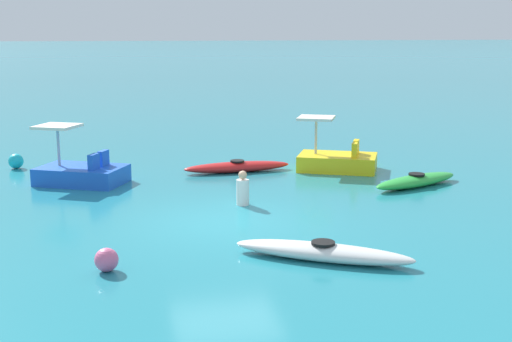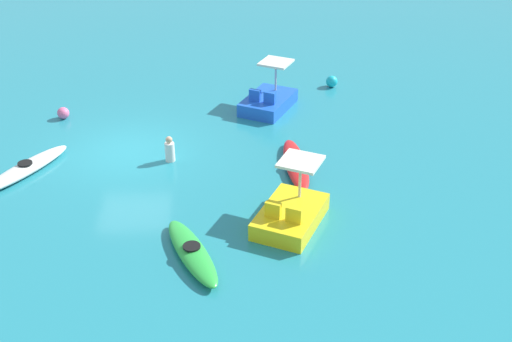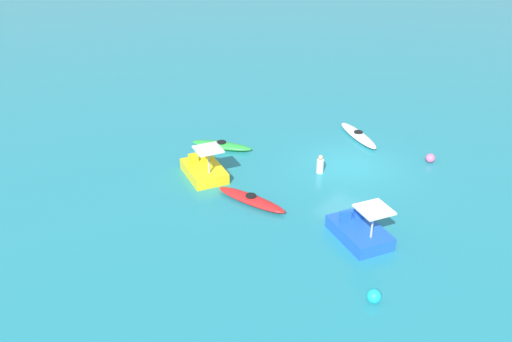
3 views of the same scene
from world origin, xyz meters
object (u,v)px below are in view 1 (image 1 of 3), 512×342
(kayak_red, at_px, (237,167))
(kayak_green, at_px, (416,181))
(person_near_shore, at_px, (243,190))
(buoy_pink, at_px, (106,260))
(pedal_boat_blue, at_px, (81,172))
(buoy_cyan, at_px, (16,161))
(kayak_white, at_px, (323,252))
(pedal_boat_yellow, at_px, (337,160))

(kayak_red, distance_m, kayak_green, 5.51)
(kayak_green, xyz_separation_m, person_near_shore, (0.94, -5.23, 0.22))
(kayak_red, relative_size, buoy_pink, 7.73)
(pedal_boat_blue, bearing_deg, buoy_cyan, -142.95)
(kayak_white, height_order, kayak_red, same)
(person_near_shore, bearing_deg, buoy_pink, -39.37)
(pedal_boat_yellow, relative_size, buoy_cyan, 5.93)
(kayak_white, height_order, person_near_shore, person_near_shore)
(kayak_green, distance_m, person_near_shore, 5.32)
(buoy_cyan, bearing_deg, kayak_white, 31.97)
(kayak_white, distance_m, kayak_green, 7.15)
(pedal_boat_yellow, relative_size, pedal_boat_blue, 1.00)
(buoy_cyan, relative_size, person_near_shore, 0.54)
(kayak_red, bearing_deg, pedal_boat_blue, -82.82)
(kayak_white, relative_size, pedal_boat_blue, 1.19)
(kayak_white, xyz_separation_m, kayak_red, (-8.57, 0.09, -0.00))
(kayak_white, relative_size, buoy_cyan, 7.09)
(person_near_shore, bearing_deg, pedal_boat_blue, -130.80)
(kayak_red, bearing_deg, person_near_shore, -9.72)
(kayak_red, xyz_separation_m, person_near_shore, (4.06, -0.70, 0.22))
(kayak_white, relative_size, person_near_shore, 3.83)
(kayak_red, relative_size, person_near_shore, 3.86)
(kayak_red, relative_size, pedal_boat_yellow, 1.21)
(pedal_boat_blue, bearing_deg, buoy_pink, 4.22)
(kayak_red, height_order, person_near_shore, person_near_shore)
(kayak_white, height_order, pedal_boat_blue, pedal_boat_blue)
(pedal_boat_blue, relative_size, person_near_shore, 3.21)
(buoy_cyan, relative_size, buoy_pink, 1.08)
(buoy_pink, bearing_deg, pedal_boat_blue, -175.78)
(pedal_boat_blue, bearing_deg, pedal_boat_yellow, 91.06)
(kayak_white, relative_size, kayak_green, 1.06)
(buoy_cyan, bearing_deg, kayak_green, 65.00)
(pedal_boat_yellow, bearing_deg, buoy_cyan, -104.72)
(kayak_red, bearing_deg, buoy_cyan, -107.61)
(kayak_green, bearing_deg, buoy_cyan, -115.00)
(kayak_green, height_order, pedal_boat_yellow, pedal_boat_yellow)
(pedal_boat_yellow, xyz_separation_m, buoy_pink, (7.82, -7.26, -0.12))
(pedal_boat_blue, bearing_deg, person_near_shore, 49.20)
(kayak_green, distance_m, buoy_cyan, 12.49)
(kayak_red, bearing_deg, kayak_white, -0.61)
(kayak_green, xyz_separation_m, buoy_cyan, (-5.28, -11.32, 0.07))
(kayak_white, xyz_separation_m, pedal_boat_blue, (-7.98, -4.62, 0.17))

